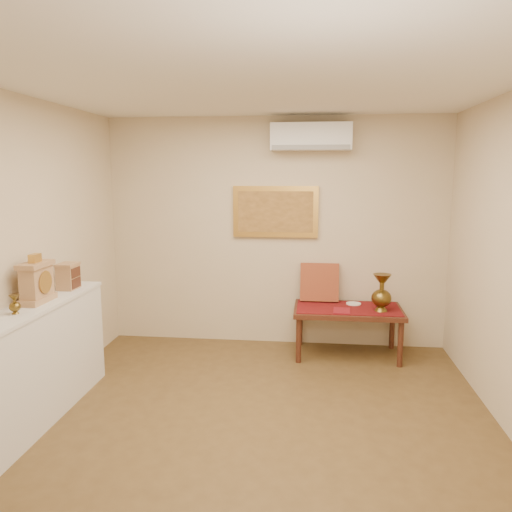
# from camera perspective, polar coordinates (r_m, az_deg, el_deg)

# --- Properties ---
(floor) EXTENTS (4.50, 4.50, 0.00)m
(floor) POSITION_cam_1_polar(r_m,az_deg,el_deg) (4.19, -0.36, -19.79)
(floor) COLOR brown
(floor) RESTS_ON ground
(ceiling) EXTENTS (4.50, 4.50, 0.00)m
(ceiling) POSITION_cam_1_polar(r_m,az_deg,el_deg) (3.71, -0.41, 19.59)
(ceiling) COLOR white
(ceiling) RESTS_ON ground
(wall_back) EXTENTS (4.00, 0.02, 2.70)m
(wall_back) POSITION_cam_1_polar(r_m,az_deg,el_deg) (5.94, 2.25, 2.70)
(wall_back) COLOR beige
(wall_back) RESTS_ON ground
(wall_front) EXTENTS (4.00, 0.02, 2.70)m
(wall_front) POSITION_cam_1_polar(r_m,az_deg,el_deg) (1.61, -10.56, -16.35)
(wall_front) COLOR beige
(wall_front) RESTS_ON ground
(wall_left) EXTENTS (0.02, 4.50, 2.70)m
(wall_left) POSITION_cam_1_polar(r_m,az_deg,el_deg) (4.43, -27.02, -0.63)
(wall_left) COLOR beige
(wall_left) RESTS_ON ground
(brass_urn_small) EXTENTS (0.09, 0.09, 0.20)m
(brass_urn_small) POSITION_cam_1_polar(r_m,az_deg,el_deg) (4.25, -25.88, -4.70)
(brass_urn_small) COLOR brown
(brass_urn_small) RESTS_ON display_ledge
(table_cloth) EXTENTS (1.14, 0.59, 0.01)m
(table_cloth) POSITION_cam_1_polar(r_m,az_deg,el_deg) (5.72, 10.47, -5.84)
(table_cloth) COLOR maroon
(table_cloth) RESTS_ON low_table
(brass_urn_tall) EXTENTS (0.22, 0.22, 0.50)m
(brass_urn_tall) POSITION_cam_1_polar(r_m,az_deg,el_deg) (5.60, 14.18, -3.64)
(brass_urn_tall) COLOR brown
(brass_urn_tall) RESTS_ON table_cloth
(plate) EXTENTS (0.17, 0.17, 0.01)m
(plate) POSITION_cam_1_polar(r_m,az_deg,el_deg) (5.87, 11.09, -5.37)
(plate) COLOR white
(plate) RESTS_ON table_cloth
(menu) EXTENTS (0.19, 0.26, 0.01)m
(menu) POSITION_cam_1_polar(r_m,az_deg,el_deg) (5.55, 9.77, -6.18)
(menu) COLOR maroon
(menu) RESTS_ON table_cloth
(cushion) EXTENTS (0.45, 0.19, 0.46)m
(cushion) POSITION_cam_1_polar(r_m,az_deg,el_deg) (5.91, 7.26, -2.99)
(cushion) COLOR maroon
(cushion) RESTS_ON table_cloth
(display_ledge) EXTENTS (0.37, 2.02, 0.98)m
(display_ledge) POSITION_cam_1_polar(r_m,az_deg,el_deg) (4.55, -24.32, -11.40)
(display_ledge) COLOR silver
(display_ledge) RESTS_ON floor
(mantel_clock) EXTENTS (0.17, 0.36, 0.41)m
(mantel_clock) POSITION_cam_1_polar(r_m,az_deg,el_deg) (4.53, -23.76, -2.72)
(mantel_clock) COLOR tan
(mantel_clock) RESTS_ON display_ledge
(wooden_chest) EXTENTS (0.16, 0.21, 0.24)m
(wooden_chest) POSITION_cam_1_polar(r_m,az_deg,el_deg) (4.95, -20.66, -2.15)
(wooden_chest) COLOR tan
(wooden_chest) RESTS_ON display_ledge
(low_table) EXTENTS (1.20, 0.70, 0.55)m
(low_table) POSITION_cam_1_polar(r_m,az_deg,el_deg) (5.74, 10.45, -6.51)
(low_table) COLOR #4B2316
(low_table) RESTS_ON floor
(painting) EXTENTS (1.00, 0.06, 0.60)m
(painting) POSITION_cam_1_polar(r_m,az_deg,el_deg) (5.89, 2.24, 5.08)
(painting) COLOR gold
(painting) RESTS_ON wall_back
(ac_unit) EXTENTS (0.90, 0.25, 0.30)m
(ac_unit) POSITION_cam_1_polar(r_m,az_deg,el_deg) (5.76, 6.30, 13.39)
(ac_unit) COLOR silver
(ac_unit) RESTS_ON wall_back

